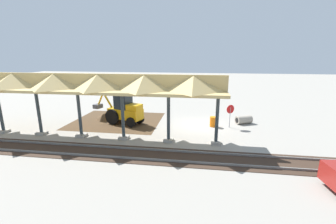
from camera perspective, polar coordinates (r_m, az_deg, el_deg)
name	(u,v)px	position (r m, az deg, el deg)	size (l,w,h in m)	color
ground_plane	(201,126)	(20.47, 8.47, -3.48)	(120.00, 120.00, 0.00)	gray
dirt_work_zone	(117,121)	(22.32, -12.74, -2.16)	(8.24, 7.00, 0.01)	#4C3823
platform_canopy	(76,83)	(17.98, -22.24, 6.76)	(21.80, 3.20, 4.90)	#9E998E
rail_tracks	(201,158)	(14.26, 8.46, -11.54)	(60.00, 2.58, 0.15)	slate
stop_sign	(230,112)	(20.08, 15.53, 0.12)	(0.68, 0.40, 2.04)	gray
backhoe	(124,110)	(21.01, -11.12, 0.46)	(5.30, 2.81, 2.82)	orange
dirt_mound	(109,118)	(23.42, -14.64, -1.50)	(5.01, 5.01, 1.79)	#4C3823
concrete_pipe	(244,120)	(21.91, 18.66, -1.87)	(1.63, 1.28, 0.75)	#9E9384
traffic_barrel	(213,122)	(20.31, 11.35, -2.42)	(0.56, 0.56, 0.90)	orange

